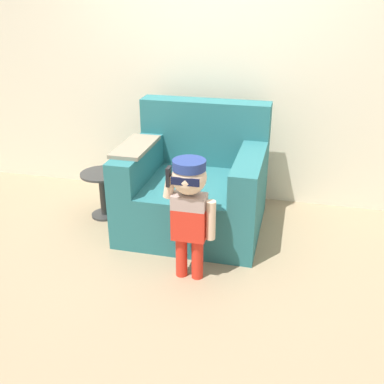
# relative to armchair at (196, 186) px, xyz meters

# --- Properties ---
(ground_plane) EXTENTS (10.00, 10.00, 0.00)m
(ground_plane) POSITION_rel_armchair_xyz_m (0.02, -0.16, -0.36)
(ground_plane) COLOR #998466
(wall_back) EXTENTS (10.00, 0.05, 2.60)m
(wall_back) POSITION_rel_armchair_xyz_m (0.02, 0.68, 0.94)
(wall_back) COLOR beige
(wall_back) RESTS_ON ground_plane
(armchair) EXTENTS (1.16, 1.05, 1.02)m
(armchair) POSITION_rel_armchair_xyz_m (0.00, 0.00, 0.00)
(armchair) COLOR #286B70
(armchair) RESTS_ON ground_plane
(person_child) EXTENTS (0.37, 0.27, 0.89)m
(person_child) POSITION_rel_armchair_xyz_m (0.14, -0.79, 0.23)
(person_child) COLOR red
(person_child) RESTS_ON ground_plane
(side_table) EXTENTS (0.38, 0.38, 0.42)m
(side_table) POSITION_rel_armchair_xyz_m (-0.84, -0.05, -0.11)
(side_table) COLOR #333333
(side_table) RESTS_ON ground_plane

